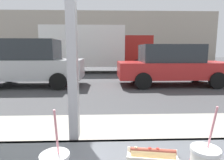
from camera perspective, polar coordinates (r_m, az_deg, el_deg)
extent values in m
plane|color=#424244|center=(9.09, -3.17, -0.52)|extent=(60.00, 60.00, 0.00)
cube|color=#9E998E|center=(2.94, -5.55, -20.03)|extent=(16.00, 2.80, 0.11)
cube|color=#35373A|center=(1.13, -11.20, -17.66)|extent=(2.08, 0.02, 0.02)
cube|color=#9E9EA3|center=(1.09, -11.93, 19.84)|extent=(0.05, 0.08, 1.41)
cube|color=#A89E8E|center=(24.61, -2.57, 12.48)|extent=(28.00, 1.20, 6.10)
cylinder|color=black|center=(0.79, 25.67, -18.60)|extent=(0.09, 0.09, 0.01)
cylinder|color=white|center=(0.79, 25.72, -17.95)|extent=(0.10, 0.10, 0.01)
cylinder|color=pink|center=(0.76, 27.09, -13.68)|extent=(0.01, 0.04, 0.20)
cylinder|color=black|center=(0.71, -16.47, -21.26)|extent=(0.08, 0.08, 0.01)
cylinder|color=white|center=(0.71, -16.50, -20.56)|extent=(0.10, 0.10, 0.01)
cylinder|color=pink|center=(0.67, -15.85, -16.12)|extent=(0.01, 0.03, 0.20)
cube|color=silver|center=(0.97, 11.81, -21.57)|extent=(0.24, 0.13, 0.01)
cube|color=silver|center=(1.01, 11.63, -19.75)|extent=(0.23, 0.04, 0.03)
cylinder|color=#DBB77A|center=(0.96, 11.85, -20.38)|extent=(0.20, 0.07, 0.04)
cylinder|color=brown|center=(0.96, 11.88, -19.75)|extent=(0.20, 0.06, 0.03)
cube|color=red|center=(0.95, 11.02, -19.12)|extent=(0.01, 0.01, 0.01)
cube|color=beige|center=(0.95, 7.06, -19.09)|extent=(0.02, 0.01, 0.01)
cube|color=red|center=(0.95, 13.29, -19.10)|extent=(0.02, 0.01, 0.01)
cube|color=#BCBCC1|center=(8.63, -22.75, 3.02)|extent=(4.21, 1.75, 0.77)
cube|color=#282D33|center=(8.59, -22.88, 8.24)|extent=(2.19, 1.54, 0.80)
cylinder|color=black|center=(9.16, -13.01, 1.35)|extent=(0.64, 0.18, 0.64)
cylinder|color=black|center=(7.46, -15.51, -0.41)|extent=(0.64, 0.18, 0.64)
cylinder|color=black|center=(9.99, -27.90, 1.15)|extent=(0.64, 0.18, 0.64)
cube|color=red|center=(8.57, 17.40, 2.89)|extent=(4.59, 1.81, 0.66)
cube|color=#282D33|center=(8.48, 16.62, 7.52)|extent=(2.39, 1.59, 0.72)
cylinder|color=black|center=(9.98, 23.31, 1.46)|extent=(0.64, 0.18, 0.64)
cylinder|color=black|center=(8.40, 28.55, -0.16)|extent=(0.64, 0.18, 0.64)
cylinder|color=black|center=(9.13, 6.95, 1.49)|extent=(0.64, 0.18, 0.64)
cylinder|color=black|center=(7.37, 9.14, -0.30)|extent=(0.64, 0.18, 0.64)
cube|color=silver|center=(13.04, -8.16, 9.73)|extent=(5.13, 2.20, 2.50)
cube|color=maroon|center=(13.12, 6.81, 8.43)|extent=(1.90, 2.10, 1.90)
cylinder|color=black|center=(14.20, 6.09, 4.63)|extent=(0.90, 0.24, 0.90)
cylinder|color=black|center=(12.13, 7.50, 3.90)|extent=(0.90, 0.24, 0.90)
cylinder|color=black|center=(14.29, -11.36, 4.53)|extent=(0.90, 0.24, 0.90)
cylinder|color=black|center=(12.13, -13.01, 3.75)|extent=(0.90, 0.24, 0.90)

